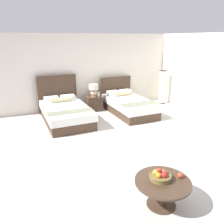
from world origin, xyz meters
TOP-DOWN VIEW (x-y plane):
  - ground_plane at (0.00, 0.00)m, footprint 9.89×10.12m
  - wall_back at (0.00, 3.26)m, footprint 9.89×0.12m
  - wall_side_right at (3.15, 0.40)m, footprint 0.12×5.72m
  - bed_near_window at (-1.06, 2.08)m, footprint 1.33×2.21m
  - bed_near_corner at (1.05, 2.07)m, footprint 1.22×2.17m
  - nightstand at (0.07, 2.74)m, footprint 0.51×0.42m
  - table_lamp at (0.07, 2.76)m, footprint 0.31×0.31m
  - vase at (0.23, 2.70)m, footprint 0.09×0.09m
  - coffee_table at (-0.48, -2.16)m, footprint 0.82×0.82m
  - fruit_bowl at (-0.49, -2.11)m, footprint 0.33×0.33m
  - loose_apple at (-0.20, -2.19)m, footprint 0.08×0.08m
  - floor_lamp_corner at (2.73, 2.61)m, footprint 0.21×0.21m

SIDE VIEW (x-z plane):
  - ground_plane at x=0.00m, z-range -0.02..0.00m
  - nightstand at x=0.07m, z-range 0.00..0.50m
  - bed_near_corner at x=1.05m, z-range -0.26..0.81m
  - bed_near_window at x=-1.06m, z-range -0.34..0.91m
  - coffee_table at x=-0.48m, z-range 0.10..0.52m
  - loose_apple at x=-0.20m, z-range 0.42..0.51m
  - fruit_bowl at x=-0.49m, z-range 0.41..0.55m
  - vase at x=0.23m, z-range 0.50..0.64m
  - floor_lamp_corner at x=2.73m, z-range 0.00..1.27m
  - table_lamp at x=0.07m, z-range 0.55..0.96m
  - wall_back at x=0.00m, z-range 0.00..2.55m
  - wall_side_right at x=3.15m, z-range 0.00..2.55m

